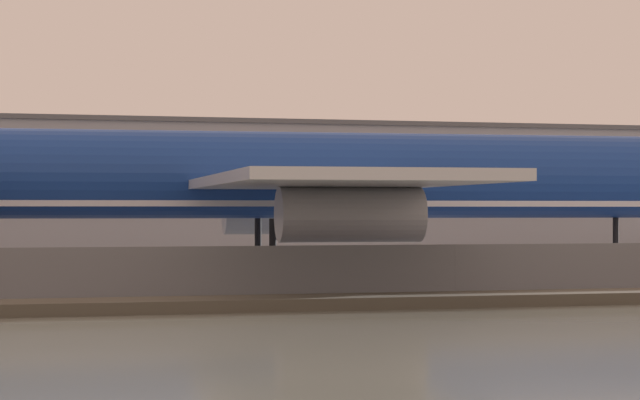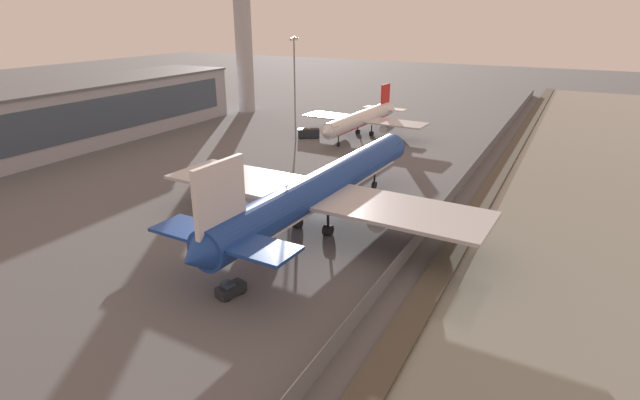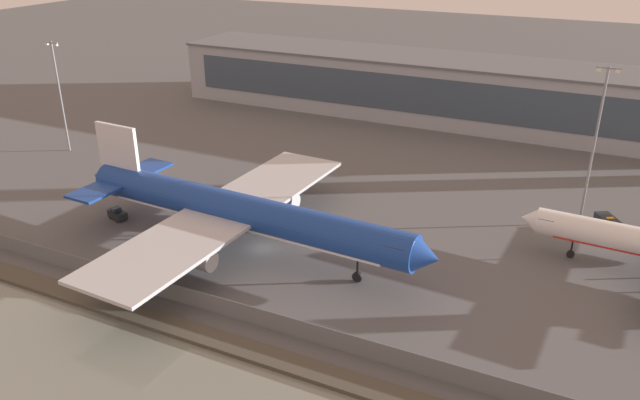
# 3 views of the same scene
# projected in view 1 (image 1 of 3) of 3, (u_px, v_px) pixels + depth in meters

# --- Properties ---
(ground_plane) EXTENTS (500.00, 500.00, 0.00)m
(ground_plane) POSITION_uv_depth(u_px,v_px,m) (355.00, 279.00, 71.69)
(ground_plane) COLOR #565659
(shoreline_seawall) EXTENTS (320.00, 3.00, 0.50)m
(shoreline_seawall) POSITION_uv_depth(u_px,v_px,m) (494.00, 299.00, 51.87)
(shoreline_seawall) COLOR #474238
(shoreline_seawall) RESTS_ON ground
(perimeter_fence) EXTENTS (280.00, 0.10, 2.40)m
(perimeter_fence) POSITION_uv_depth(u_px,v_px,m) (455.00, 271.00, 56.23)
(perimeter_fence) COLOR slate
(perimeter_fence) RESTS_ON ground
(cargo_jet_blue) EXTENTS (55.74, 48.31, 14.91)m
(cargo_jet_blue) POSITION_uv_depth(u_px,v_px,m) (311.00, 179.00, 69.63)
(cargo_jet_blue) COLOR #193D93
(cargo_jet_blue) RESTS_ON ground
(terminal_building) EXTENTS (116.43, 20.20, 13.82)m
(terminal_building) POSITION_uv_depth(u_px,v_px,m) (178.00, 184.00, 141.47)
(terminal_building) COLOR #9EA3AD
(terminal_building) RESTS_ON ground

